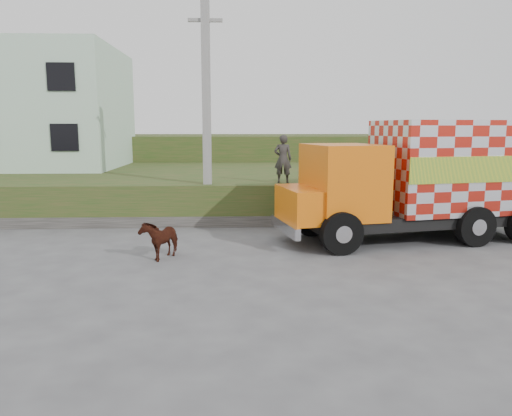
{
  "coord_description": "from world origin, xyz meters",
  "views": [
    {
      "loc": [
        0.02,
        -13.51,
        3.54
      ],
      "look_at": [
        0.58,
        0.29,
        1.3
      ],
      "focal_mm": 35.0,
      "sensor_mm": 36.0,
      "label": 1
    }
  ],
  "objects_px": {
    "utility_pole": "(207,112)",
    "cow": "(160,238)",
    "cargo_truck": "(427,179)",
    "pedestrian": "(283,159)"
  },
  "relations": [
    {
      "from": "utility_pole",
      "to": "cargo_truck",
      "type": "relative_size",
      "value": 0.91
    },
    {
      "from": "cow",
      "to": "pedestrian",
      "type": "bearing_deg",
      "value": 76.61
    },
    {
      "from": "cargo_truck",
      "to": "pedestrian",
      "type": "height_order",
      "value": "cargo_truck"
    },
    {
      "from": "pedestrian",
      "to": "cow",
      "type": "bearing_deg",
      "value": 58.4
    },
    {
      "from": "utility_pole",
      "to": "cow",
      "type": "xyz_separation_m",
      "value": [
        -1.05,
        -4.72,
        -3.53
      ]
    },
    {
      "from": "cow",
      "to": "pedestrian",
      "type": "distance_m",
      "value": 6.49
    },
    {
      "from": "cargo_truck",
      "to": "cow",
      "type": "relative_size",
      "value": 6.83
    },
    {
      "from": "utility_pole",
      "to": "pedestrian",
      "type": "relative_size",
      "value": 4.5
    },
    {
      "from": "utility_pole",
      "to": "cow",
      "type": "relative_size",
      "value": 6.24
    },
    {
      "from": "utility_pole",
      "to": "cow",
      "type": "distance_m",
      "value": 5.99
    }
  ]
}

